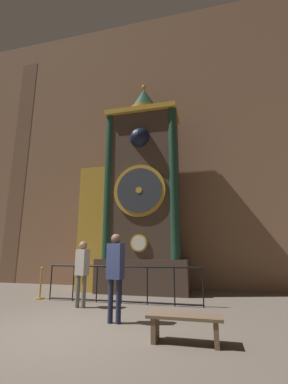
# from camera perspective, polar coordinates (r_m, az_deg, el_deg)

# --- Properties ---
(ground_plane) EXTENTS (28.00, 28.00, 0.00)m
(ground_plane) POSITION_cam_1_polar(r_m,az_deg,el_deg) (5.70, -16.90, -27.50)
(ground_plane) COLOR brown
(cathedral_back_wall) EXTENTS (24.00, 0.32, 13.10)m
(cathedral_back_wall) POSITION_cam_1_polar(r_m,az_deg,el_deg) (12.30, -0.46, 11.47)
(cathedral_back_wall) COLOR #846047
(cathedral_back_wall) RESTS_ON ground_plane
(clock_tower) EXTENTS (4.15, 1.83, 8.52)m
(clock_tower) POSITION_cam_1_polar(r_m,az_deg,el_deg) (10.13, -1.74, -1.27)
(clock_tower) COLOR #423328
(clock_tower) RESTS_ON ground_plane
(railing_fence) EXTENTS (4.67, 0.05, 1.05)m
(railing_fence) POSITION_cam_1_polar(r_m,az_deg,el_deg) (7.95, -5.03, -19.31)
(railing_fence) COLOR black
(railing_fence) RESTS_ON ground_plane
(visitor_near) EXTENTS (0.39, 0.32, 1.73)m
(visitor_near) POSITION_cam_1_polar(r_m,az_deg,el_deg) (7.52, -13.60, -15.83)
(visitor_near) COLOR #58554F
(visitor_near) RESTS_ON ground_plane
(visitor_far) EXTENTS (0.38, 0.28, 1.85)m
(visitor_far) POSITION_cam_1_polar(r_m,az_deg,el_deg) (5.87, -6.39, -16.36)
(visitor_far) COLOR #1B213A
(visitor_far) RESTS_ON ground_plane
(stanchion_post) EXTENTS (0.28, 0.28, 0.96)m
(stanchion_post) POSITION_cam_1_polar(r_m,az_deg,el_deg) (9.27, -22.05, -19.25)
(stanchion_post) COLOR #B28E33
(stanchion_post) RESTS_ON ground_plane
(visitor_bench) EXTENTS (1.25, 0.40, 0.44)m
(visitor_bench) POSITION_cam_1_polar(r_m,az_deg,el_deg) (4.84, 9.00, -26.82)
(visitor_bench) COLOR brown
(visitor_bench) RESTS_ON ground_plane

